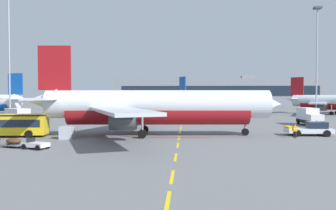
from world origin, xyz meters
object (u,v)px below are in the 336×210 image
apron_shuttle_bus (1,124)px  apron_light_mast_far (317,49)px  fuel_service_truck (309,116)px  airliner_far_center (202,100)px  airliner_foreground (154,107)px  pushback_tug (310,129)px  ground_power_truck (16,117)px  baggage_train (14,142)px  ground_crew_worker (295,130)px  catering_truck (217,115)px  uld_cargo_container (67,133)px  apron_light_mast_near (9,41)px

apron_shuttle_bus → apron_light_mast_far: size_ratio=0.45×
fuel_service_truck → airliner_far_center: bearing=109.2°
airliner_foreground → pushback_tug: airliner_foreground is taller
ground_power_truck → apron_light_mast_far: apron_light_mast_far is taller
fuel_service_truck → baggage_train: (-40.60, -28.16, -1.12)m
pushback_tug → baggage_train: bearing=-160.7°
airliner_far_center → fuel_service_truck: airliner_far_center is taller
apron_shuttle_bus → fuel_service_truck: (46.79, 19.40, -0.10)m
airliner_far_center → apron_light_mast_far: 38.64m
ground_crew_worker → catering_truck: bearing=109.5°
apron_shuttle_bus → ground_crew_worker: bearing=1.1°
airliner_far_center → pushback_tug: bearing=-79.6°
pushback_tug → uld_cargo_container: size_ratio=3.63×
fuel_service_truck → baggage_train: size_ratio=0.83×
pushback_tug → uld_cargo_container: pushback_tug is taller
airliner_foreground → catering_truck: 23.76m
apron_light_mast_near → apron_light_mast_far: bearing=10.2°
apron_light_mast_far → apron_shuttle_bus: bearing=-141.7°
apron_light_mast_far → catering_truck: bearing=-141.0°
catering_truck → ground_crew_worker: size_ratio=4.17×
fuel_service_truck → baggage_train: bearing=-145.3°
apron_light_mast_far → airliner_foreground: bearing=-130.9°
fuel_service_truck → airliner_foreground: bearing=-147.2°
baggage_train → uld_cargo_container: 7.85m
airliner_foreground → apron_shuttle_bus: airliner_foreground is taller
ground_crew_worker → uld_cargo_container: 29.24m
ground_power_truck → ground_crew_worker: (44.21, -14.37, -0.64)m
pushback_tug → apron_shuttle_bus: 41.75m
ground_power_truck → uld_cargo_container: size_ratio=4.20×
catering_truck → apron_light_mast_near: bearing=169.4°
apron_shuttle_bus → apron_light_mast_near: bearing=115.5°
uld_cargo_container → apron_light_mast_far: bearing=44.4°
airliner_foreground → ground_power_truck: bearing=153.5°
catering_truck → baggage_train: size_ratio=0.85×
pushback_tug → airliner_far_center: size_ratio=0.19×
pushback_tug → catering_truck: bearing=118.9°
airliner_far_center → apron_light_mast_near: (-45.01, -36.62, 13.86)m
catering_truck → airliner_far_center: bearing=91.2°
ground_power_truck → uld_cargo_container: bearing=-48.1°
baggage_train → apron_light_mast_near: size_ratio=0.30×
fuel_service_truck → apron_light_mast_far: 31.82m
ground_power_truck → apron_shuttle_bus: bearing=-69.8°
ground_power_truck → ground_crew_worker: size_ratio=3.99×
baggage_train → airliner_far_center: bearing=73.2°
apron_shuttle_bus → fuel_service_truck: fuel_service_truck is taller
pushback_tug → apron_light_mast_near: apron_light_mast_near is taller
fuel_service_truck → baggage_train: fuel_service_truck is taller
fuel_service_truck → apron_light_mast_near: apron_light_mast_near is taller
apron_shuttle_bus → apron_light_mast_near: apron_light_mast_near is taller
catering_truck → apron_light_mast_far: apron_light_mast_far is taller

